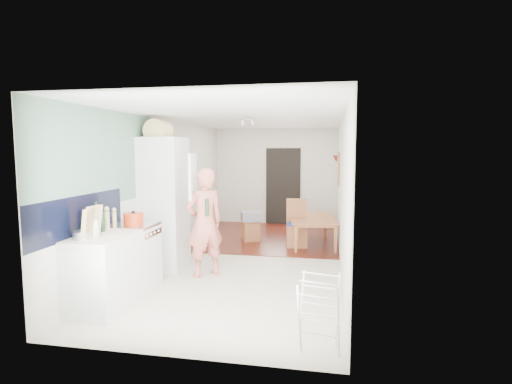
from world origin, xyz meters
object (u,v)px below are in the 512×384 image
(dining_table, at_px, (313,233))
(drying_rack, at_px, (319,314))
(dining_chair, at_px, (297,223))
(stool, at_px, (251,231))
(person, at_px, (204,213))

(dining_table, height_order, drying_rack, drying_rack)
(dining_chair, relative_size, stool, 2.15)
(stool, height_order, drying_rack, drying_rack)
(dining_chair, bearing_deg, stool, 154.21)
(person, bearing_deg, stool, -138.38)
(person, relative_size, stool, 4.43)
(dining_table, height_order, dining_chair, dining_chair)
(drying_rack, bearing_deg, person, 144.44)
(dining_chair, bearing_deg, person, -127.68)
(person, height_order, dining_table, person)
(dining_chair, relative_size, drying_rack, 1.30)
(person, distance_m, stool, 2.59)
(stool, bearing_deg, person, -95.44)
(stool, distance_m, drying_rack, 4.76)
(person, distance_m, dining_table, 2.94)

